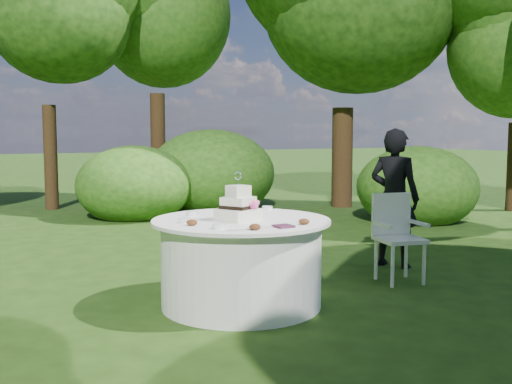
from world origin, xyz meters
The scene contains 9 objects.
ground centered at (0.00, 0.00, 0.00)m, with size 80.00×80.00×0.00m, color #1E380F.
napkins centered at (0.07, -0.57, 0.78)m, with size 0.14×0.14×0.02m, color #491F3A.
feather_plume centered at (-0.16, -0.50, 0.78)m, with size 0.48×0.07×0.01m, color white.
guest centered at (2.24, 0.48, 0.78)m, with size 0.57×0.38×1.57m, color black.
table centered at (0.00, 0.00, 0.39)m, with size 1.56×1.56×0.77m.
cake centered at (-0.04, -0.04, 0.88)m, with size 0.37×0.37×0.42m.
chair centered at (1.81, -0.01, 0.52)m, with size 0.53×0.52×0.90m.
votives centered at (-0.17, 0.12, 0.79)m, with size 1.12×0.90×0.04m.
petal_cups centered at (-0.01, -0.19, 0.79)m, with size 0.98×1.11×0.05m.
Camera 1 is at (-2.49, -4.53, 1.53)m, focal length 42.00 mm.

